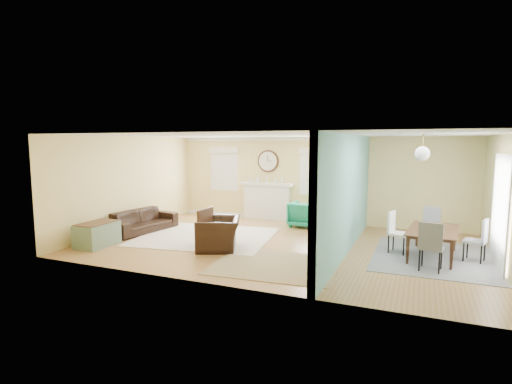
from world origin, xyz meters
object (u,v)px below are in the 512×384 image
sofa (142,221)px  green_chair (304,214)px  credenza (344,220)px  dining_table (434,243)px  eames_chair (219,233)px

sofa → green_chair: size_ratio=2.57×
green_chair → credenza: (1.24, -0.61, 0.04)m
sofa → dining_table: size_ratio=1.19×
sofa → green_chair: (3.92, 2.34, 0.06)m
sofa → green_chair: 4.57m
credenza → eames_chair: bearing=-133.5°
sofa → dining_table: dining_table is taller
sofa → eames_chair: (2.78, -0.77, 0.06)m
dining_table → eames_chair: bearing=109.7°
eames_chair → green_chair: green_chair is taller
eames_chair → credenza: size_ratio=0.78×
sofa → eames_chair: 2.89m
eames_chair → credenza: bearing=113.6°
green_chair → dining_table: 3.93m
green_chair → sofa: bearing=36.9°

